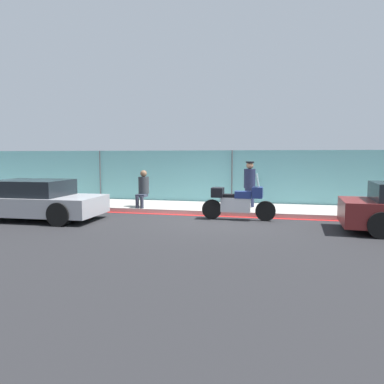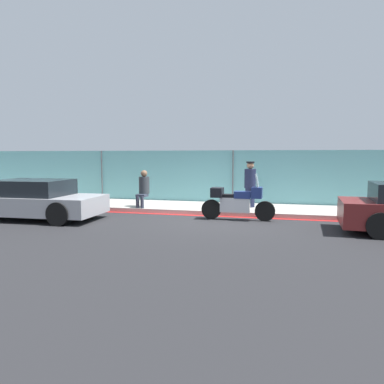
# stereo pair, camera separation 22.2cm
# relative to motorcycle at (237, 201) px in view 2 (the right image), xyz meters

# --- Properties ---
(ground_plane) EXTENTS (120.00, 120.00, 0.00)m
(ground_plane) POSITION_rel_motorcycle_xyz_m (-0.59, -0.20, -0.59)
(ground_plane) COLOR #262628
(sidewalk) EXTENTS (42.65, 2.56, 0.15)m
(sidewalk) POSITION_rel_motorcycle_xyz_m (-0.59, 1.90, -0.52)
(sidewalk) COLOR #ADA89E
(sidewalk) RESTS_ON ground_plane
(curb_paint_stripe) EXTENTS (42.65, 0.18, 0.01)m
(curb_paint_stripe) POSITION_rel_motorcycle_xyz_m (-0.59, 0.53, -0.59)
(curb_paint_stripe) COLOR red
(curb_paint_stripe) RESTS_ON ground_plane
(storefront_fence) EXTENTS (40.52, 0.17, 2.23)m
(storefront_fence) POSITION_rel_motorcycle_xyz_m (-0.59, 3.27, 0.52)
(storefront_fence) COLOR #6BB2B7
(storefront_fence) RESTS_ON ground_plane
(motorcycle) EXTENTS (2.31, 0.50, 1.47)m
(motorcycle) POSITION_rel_motorcycle_xyz_m (0.00, 0.00, 0.00)
(motorcycle) COLOR black
(motorcycle) RESTS_ON ground_plane
(officer_standing) EXTENTS (0.42, 0.42, 1.66)m
(officer_standing) POSITION_rel_motorcycle_xyz_m (0.21, 2.03, 0.40)
(officer_standing) COLOR #191E38
(officer_standing) RESTS_ON sidewalk
(person_seated_on_curb) EXTENTS (0.39, 0.69, 1.34)m
(person_seated_on_curb) POSITION_rel_motorcycle_xyz_m (-3.57, 1.10, 0.30)
(person_seated_on_curb) COLOR #2D3342
(person_seated_on_curb) RESTS_ON sidewalk
(parked_car_right_down_street) EXTENTS (4.02, 2.14, 1.26)m
(parked_car_right_down_street) POSITION_rel_motorcycle_xyz_m (-6.18, -1.41, 0.02)
(parked_car_right_down_street) COLOR #9E9EA3
(parked_car_right_down_street) RESTS_ON ground_plane
(fire_hydrant) EXTENTS (0.23, 0.28, 0.60)m
(fire_hydrant) POSITION_rel_motorcycle_xyz_m (-6.55, 1.29, -0.15)
(fire_hydrant) COLOR gold
(fire_hydrant) RESTS_ON sidewalk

